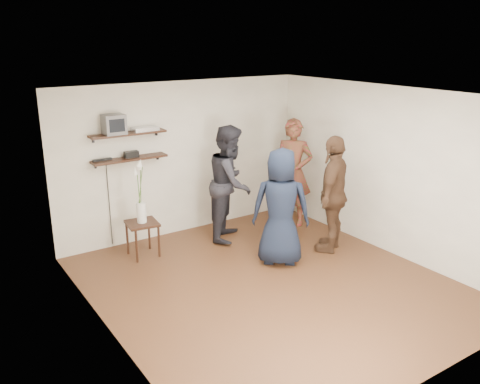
# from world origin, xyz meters

# --- Properties ---
(room) EXTENTS (4.58, 5.08, 2.68)m
(room) POSITION_xyz_m (0.00, 0.00, 1.30)
(room) COLOR #442316
(room) RESTS_ON ground
(shelf_upper) EXTENTS (1.20, 0.25, 0.04)m
(shelf_upper) POSITION_xyz_m (-1.00, 2.38, 1.85)
(shelf_upper) COLOR black
(shelf_upper) RESTS_ON room
(shelf_lower) EXTENTS (1.20, 0.25, 0.04)m
(shelf_lower) POSITION_xyz_m (-1.00, 2.38, 1.45)
(shelf_lower) COLOR black
(shelf_lower) RESTS_ON room
(crt_monitor) EXTENTS (0.32, 0.30, 0.30)m
(crt_monitor) POSITION_xyz_m (-1.22, 2.38, 2.02)
(crt_monitor) COLOR #59595B
(crt_monitor) RESTS_ON shelf_upper
(dvd_deck) EXTENTS (0.40, 0.24, 0.06)m
(dvd_deck) POSITION_xyz_m (-0.72, 2.38, 1.90)
(dvd_deck) COLOR silver
(dvd_deck) RESTS_ON shelf_upper
(radio) EXTENTS (0.22, 0.10, 0.10)m
(radio) POSITION_xyz_m (-0.97, 2.38, 1.52)
(radio) COLOR black
(radio) RESTS_ON shelf_lower
(power_strip) EXTENTS (0.30, 0.05, 0.03)m
(power_strip) POSITION_xyz_m (-1.42, 2.42, 1.48)
(power_strip) COLOR black
(power_strip) RESTS_ON shelf_lower
(side_table) EXTENTS (0.52, 0.52, 0.55)m
(side_table) POSITION_xyz_m (-1.06, 1.89, 0.46)
(side_table) COLOR black
(side_table) RESTS_ON room
(vase_lilies) EXTENTS (0.20, 0.20, 1.02)m
(vase_lilies) POSITION_xyz_m (-1.06, 1.89, 0.88)
(vase_lilies) COLOR white
(vase_lilies) RESTS_ON side_table
(drinks_table) EXTENTS (0.50, 0.50, 0.91)m
(drinks_table) POSITION_xyz_m (1.10, 1.17, 0.58)
(drinks_table) COLOR black
(drinks_table) RESTS_ON room
(wine_glass_fl) EXTENTS (0.07, 0.07, 0.20)m
(wine_glass_fl) POSITION_xyz_m (1.04, 1.13, 1.05)
(wine_glass_fl) COLOR silver
(wine_glass_fl) RESTS_ON drinks_table
(wine_glass_fr) EXTENTS (0.07, 0.07, 0.20)m
(wine_glass_fr) POSITION_xyz_m (1.16, 1.13, 1.04)
(wine_glass_fr) COLOR silver
(wine_glass_fr) RESTS_ON drinks_table
(wine_glass_bl) EXTENTS (0.07, 0.07, 0.21)m
(wine_glass_bl) POSITION_xyz_m (1.08, 1.23, 1.06)
(wine_glass_bl) COLOR silver
(wine_glass_bl) RESTS_ON drinks_table
(wine_glass_br) EXTENTS (0.07, 0.07, 0.22)m
(wine_glass_br) POSITION_xyz_m (1.11, 1.18, 1.06)
(wine_glass_br) COLOR silver
(wine_glass_br) RESTS_ON drinks_table
(person_plaid) EXTENTS (0.80, 0.83, 1.92)m
(person_plaid) POSITION_xyz_m (1.77, 1.70, 0.96)
(person_plaid) COLOR #AB132D
(person_plaid) RESTS_ON room
(person_dark) EXTENTS (1.18, 1.18, 1.93)m
(person_dark) POSITION_xyz_m (0.49, 1.77, 0.96)
(person_dark) COLOR black
(person_dark) RESTS_ON room
(person_navy) EXTENTS (1.02, 0.98, 1.77)m
(person_navy) POSITION_xyz_m (0.56, 0.51, 0.88)
(person_navy) COLOR black
(person_navy) RESTS_ON room
(person_brown) EXTENTS (1.17, 0.96, 1.86)m
(person_brown) POSITION_xyz_m (1.55, 0.44, 0.93)
(person_brown) COLOR #4D3221
(person_brown) RESTS_ON room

